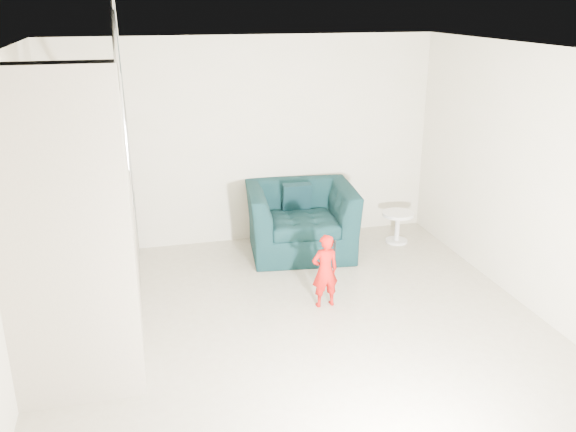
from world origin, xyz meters
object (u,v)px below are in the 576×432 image
object	(u,v)px
toddler	(325,271)
side_table	(398,222)
staircase	(79,248)
armchair	(301,220)

from	to	relation	value
toddler	side_table	distance (m)	2.11
toddler	side_table	bearing A→B (deg)	-140.29
side_table	staircase	world-z (taller)	staircase
toddler	side_table	xyz separation A→B (m)	(1.50, 1.49, -0.12)
armchair	staircase	xyz separation A→B (m)	(-2.56, -1.59, 0.51)
side_table	staircase	distance (m)	4.26
side_table	staircase	size ratio (longest dim) A/B	0.12
toddler	side_table	size ratio (longest dim) A/B	1.93
armchair	staircase	distance (m)	3.05
toddler	staircase	distance (m)	2.47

